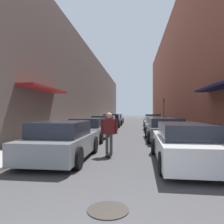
% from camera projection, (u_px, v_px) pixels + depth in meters
% --- Properties ---
extents(ground, '(129.46, 129.46, 0.00)m').
position_uv_depth(ground, '(132.00, 126.00, 24.88)').
color(ground, '#424244').
extents(curb_strip_left, '(1.80, 58.84, 0.12)m').
position_uv_depth(curb_strip_left, '(104.00, 122.00, 31.18)').
color(curb_strip_left, '#A3A099').
rests_on(curb_strip_left, ground).
extents(curb_strip_right, '(1.80, 58.84, 0.12)m').
position_uv_depth(curb_strip_right, '(162.00, 123.00, 30.28)').
color(curb_strip_right, '#A3A099').
rests_on(curb_strip_right, ground).
extents(building_row_left, '(4.90, 58.84, 9.14)m').
position_uv_depth(building_row_left, '(84.00, 91.00, 31.48)').
color(building_row_left, '#564C47').
rests_on(building_row_left, ground).
extents(building_row_right, '(4.90, 58.84, 14.46)m').
position_uv_depth(building_row_right, '(184.00, 71.00, 29.94)').
color(building_row_right, brown).
rests_on(building_row_right, ground).
extents(parked_car_left_0, '(1.94, 4.05, 1.32)m').
position_uv_depth(parked_car_left_0, '(62.00, 141.00, 7.50)').
color(parked_car_left_0, gray).
rests_on(parked_car_left_0, ground).
extents(parked_car_left_1, '(1.99, 4.36, 1.27)m').
position_uv_depth(parked_car_left_1, '(89.00, 129.00, 12.56)').
color(parked_car_left_1, gray).
rests_on(parked_car_left_1, ground).
extents(parked_car_left_2, '(2.05, 4.41, 1.30)m').
position_uv_depth(parked_car_left_2, '(104.00, 124.00, 18.04)').
color(parked_car_left_2, '#232326').
rests_on(parked_car_left_2, ground).
extents(parked_car_left_3, '(1.99, 4.65, 1.36)m').
position_uv_depth(parked_car_left_3, '(112.00, 120.00, 23.71)').
color(parked_car_left_3, black).
rests_on(parked_car_left_3, ground).
extents(parked_car_left_4, '(1.98, 4.38, 1.30)m').
position_uv_depth(parked_car_left_4, '(116.00, 119.00, 28.90)').
color(parked_car_left_4, '#515459').
rests_on(parked_car_left_4, ground).
extents(parked_car_right_0, '(1.99, 4.51, 1.29)m').
position_uv_depth(parked_car_right_0, '(187.00, 144.00, 6.86)').
color(parked_car_right_0, silver).
rests_on(parked_car_right_0, ground).
extents(parked_car_right_1, '(2.08, 4.35, 1.29)m').
position_uv_depth(parked_car_right_1, '(165.00, 129.00, 12.40)').
color(parked_car_right_1, '#515459').
rests_on(parked_car_right_1, ground).
extents(parked_car_right_2, '(1.87, 4.65, 1.23)m').
position_uv_depth(parked_car_right_2, '(156.00, 124.00, 18.07)').
color(parked_car_right_2, '#B7B7BC').
rests_on(parked_car_right_2, ground).
extents(parked_car_right_3, '(1.85, 4.25, 1.34)m').
position_uv_depth(parked_car_right_3, '(152.00, 121.00, 23.98)').
color(parked_car_right_3, gray).
rests_on(parked_car_right_3, ground).
extents(skateboarder, '(0.62, 0.78, 1.61)m').
position_uv_depth(skateboarder, '(109.00, 129.00, 8.08)').
color(skateboarder, black).
rests_on(skateboarder, ground).
extents(manhole_cover, '(0.70, 0.70, 0.02)m').
position_uv_depth(manhole_cover, '(108.00, 210.00, 3.65)').
color(manhole_cover, '#332D28').
rests_on(manhole_cover, ground).
extents(traffic_light, '(0.16, 0.22, 3.30)m').
position_uv_depth(traffic_light, '(164.00, 108.00, 30.03)').
color(traffic_light, '#2D2D2D').
rests_on(traffic_light, curb_strip_right).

